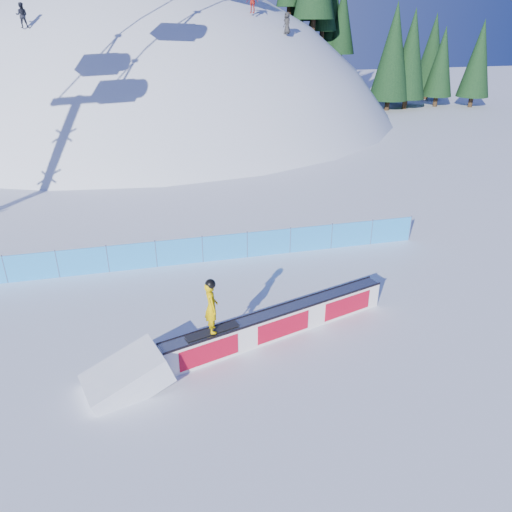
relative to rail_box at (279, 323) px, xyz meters
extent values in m
plane|color=white|center=(-2.71, 1.64, -0.50)|extent=(160.00, 160.00, 0.00)
sphere|color=white|center=(-2.71, 43.64, -18.50)|extent=(64.00, 64.00, 64.00)
cylinder|color=#302013|center=(11.60, 47.63, 10.45)|extent=(0.50, 0.50, 1.40)
cylinder|color=#302013|center=(12.07, 39.27, 10.15)|extent=(0.50, 0.50, 1.40)
cylinder|color=#302013|center=(14.79, 40.26, 8.68)|extent=(0.50, 0.50, 1.40)
cylinder|color=#302013|center=(15.41, 37.86, 7.84)|extent=(0.50, 0.50, 1.40)
cylinder|color=#302013|center=(16.86, 38.24, 6.84)|extent=(0.50, 0.50, 1.40)
cylinder|color=#302013|center=(18.31, 43.92, 6.23)|extent=(0.50, 0.50, 1.40)
cylinder|color=#302013|center=(20.65, 38.99, 3.47)|extent=(0.50, 0.50, 1.40)
cone|color=black|center=(20.65, 38.99, 7.67)|extent=(3.16, 3.16, 7.19)
cylinder|color=#302013|center=(23.78, 43.52, 0.10)|extent=(0.50, 0.50, 1.40)
cone|color=black|center=(23.78, 43.52, 5.63)|extent=(4.34, 4.34, 9.85)
cylinder|color=#302013|center=(26.07, 43.38, 0.10)|extent=(0.50, 0.50, 1.40)
cone|color=black|center=(26.07, 43.38, 4.82)|extent=(3.62, 3.62, 8.23)
cylinder|color=#302013|center=(25.61, 46.00, 0.10)|extent=(0.50, 0.50, 1.40)
cone|color=black|center=(25.61, 46.00, 4.55)|extent=(3.38, 3.38, 7.69)
cylinder|color=#302013|center=(28.46, 43.10, 0.10)|extent=(0.50, 0.50, 1.40)
cone|color=black|center=(28.46, 43.10, 5.53)|extent=(4.24, 4.24, 9.65)
cylinder|color=#302013|center=(31.04, 37.73, 0.10)|extent=(0.50, 0.50, 1.40)
cone|color=black|center=(31.04, 37.73, 3.93)|extent=(2.84, 2.84, 6.45)
cylinder|color=#302013|center=(31.65, 38.62, 0.10)|extent=(0.50, 0.50, 1.40)
cone|color=black|center=(31.65, 38.62, 5.42)|extent=(4.15, 4.15, 9.43)
cylinder|color=#302013|center=(34.44, 38.66, 0.10)|extent=(0.50, 0.50, 1.40)
cone|color=black|center=(34.44, 38.66, 5.17)|extent=(3.93, 3.93, 8.94)
cube|color=#2892E5|center=(-2.71, 6.14, 0.10)|extent=(22.00, 0.03, 1.20)
cylinder|color=#425278|center=(-9.71, 6.14, 0.15)|extent=(0.05, 0.05, 1.30)
cylinder|color=#425278|center=(-7.71, 6.14, 0.15)|extent=(0.05, 0.05, 1.30)
cylinder|color=#425278|center=(-5.71, 6.14, 0.15)|extent=(0.05, 0.05, 1.30)
cylinder|color=#425278|center=(-3.71, 6.14, 0.15)|extent=(0.05, 0.05, 1.30)
cylinder|color=#425278|center=(-1.71, 6.14, 0.15)|extent=(0.05, 0.05, 1.30)
cylinder|color=#425278|center=(0.29, 6.14, 0.15)|extent=(0.05, 0.05, 1.30)
cylinder|color=#425278|center=(2.29, 6.14, 0.15)|extent=(0.05, 0.05, 1.30)
cylinder|color=#425278|center=(4.29, 6.14, 0.15)|extent=(0.05, 0.05, 1.30)
cylinder|color=#425278|center=(6.29, 6.14, 0.15)|extent=(0.05, 0.05, 1.30)
cylinder|color=#425278|center=(8.29, 6.14, 0.15)|extent=(0.05, 0.05, 1.30)
cube|color=white|center=(0.00, 0.00, -0.02)|extent=(8.19, 2.89, 0.94)
cube|color=gray|center=(0.00, 0.00, 0.47)|extent=(8.12, 2.89, 0.04)
cube|color=black|center=(0.08, -0.27, 0.48)|extent=(8.05, 2.41, 0.06)
cube|color=black|center=(-0.08, 0.27, 0.48)|extent=(8.05, 2.41, 0.06)
cube|color=red|center=(0.08, -0.26, -0.02)|extent=(7.65, 2.29, 0.71)
cube|color=red|center=(-0.08, 0.26, -0.02)|extent=(7.65, 2.29, 0.71)
cube|color=black|center=(-2.37, -0.70, 0.53)|extent=(1.77, 0.80, 0.03)
imported|color=#DCB100|center=(-2.37, -0.70, 1.39)|extent=(0.44, 0.64, 1.70)
sphere|color=black|center=(-2.37, -0.70, 2.19)|extent=(0.32, 0.32, 0.32)
imported|color=black|center=(-10.92, 28.42, 9.25)|extent=(0.81, 0.63, 1.65)
imported|color=red|center=(6.40, 30.83, 10.20)|extent=(1.05, 0.78, 1.65)
imported|color=#242424|center=(9.09, 29.80, 8.65)|extent=(0.70, 0.91, 1.65)
camera|label=1|loc=(-4.10, -13.51, 9.38)|focal=35.00mm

